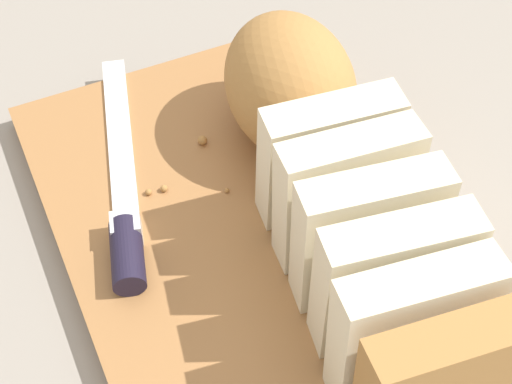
# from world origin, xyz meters

# --- Properties ---
(ground_plane) EXTENTS (3.00, 3.00, 0.00)m
(ground_plane) POSITION_xyz_m (0.00, 0.00, 0.00)
(ground_plane) COLOR gray
(cutting_board) EXTENTS (0.40, 0.29, 0.02)m
(cutting_board) POSITION_xyz_m (0.00, 0.00, 0.01)
(cutting_board) COLOR #9E6B3D
(cutting_board) RESTS_ON ground_plane
(bread_loaf) EXTENTS (0.36, 0.15, 0.11)m
(bread_loaf) POSITION_xyz_m (0.02, 0.05, 0.07)
(bread_loaf) COLOR #A8753D
(bread_loaf) RESTS_ON cutting_board
(bread_knife) EXTENTS (0.26, 0.09, 0.02)m
(bread_knife) POSITION_xyz_m (-0.03, -0.09, 0.03)
(bread_knife) COLOR silver
(bread_knife) RESTS_ON cutting_board
(crumb_near_knife) EXTENTS (0.01, 0.01, 0.01)m
(crumb_near_knife) POSITION_xyz_m (-0.06, -0.07, 0.02)
(crumb_near_knife) COLOR #A8753D
(crumb_near_knife) RESTS_ON cutting_board
(crumb_near_loaf) EXTENTS (0.01, 0.01, 0.01)m
(crumb_near_loaf) POSITION_xyz_m (-0.09, -0.01, 0.02)
(crumb_near_loaf) COLOR #A8753D
(crumb_near_loaf) RESTS_ON cutting_board
(crumb_stray_left) EXTENTS (0.00, 0.00, 0.00)m
(crumb_stray_left) POSITION_xyz_m (-0.03, -0.01, 0.02)
(crumb_stray_left) COLOR #A8753D
(crumb_stray_left) RESTS_ON cutting_board
(crumb_stray_right) EXTENTS (0.01, 0.01, 0.01)m
(crumb_stray_right) POSITION_xyz_m (-0.05, -0.05, 0.02)
(crumb_stray_right) COLOR #A8753D
(crumb_stray_right) RESTS_ON cutting_board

